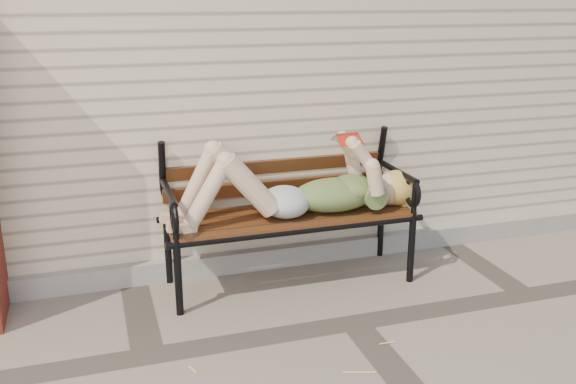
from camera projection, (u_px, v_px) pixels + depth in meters
name	position (u px, v px, depth m)	size (l,w,h in m)	color
ground	(354.00, 323.00, 3.95)	(80.00, 80.00, 0.00)	#7C6D5F
house_wall	(237.00, 40.00, 6.23)	(8.00, 4.00, 3.00)	beige
foundation_strip	(304.00, 253.00, 4.81)	(8.00, 0.10, 0.15)	#A09991
garden_bench	(285.00, 187.00, 4.42)	(1.83, 0.73, 1.19)	black
reading_woman	(293.00, 187.00, 4.28)	(1.73, 0.39, 0.54)	#092D40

